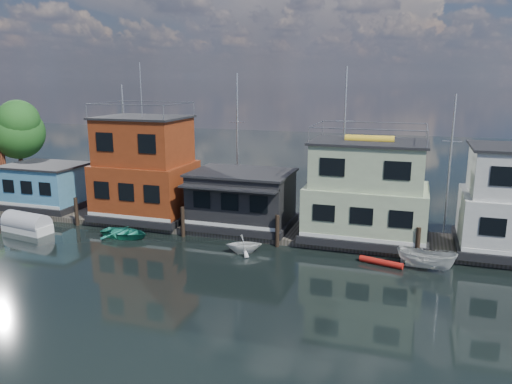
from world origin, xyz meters
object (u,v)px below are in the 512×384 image
(houseboat_dark, at_px, (242,199))
(dinghy_teal, at_px, (125,233))
(dinghy_white, at_px, (244,244))
(motorboat, at_px, (426,259))
(houseboat_blue, at_px, (47,186))
(houseboat_green, at_px, (367,192))
(houseboat_red, at_px, (145,170))
(tarp_runabout, at_px, (27,224))
(red_kayak, at_px, (381,262))

(houseboat_dark, xyz_separation_m, dinghy_teal, (-7.35, -4.26, -2.05))
(dinghy_white, distance_m, motorboat, 11.27)
(houseboat_blue, relative_size, houseboat_green, 0.76)
(houseboat_blue, relative_size, houseboat_red, 0.54)
(houseboat_green, distance_m, dinghy_teal, 17.20)
(dinghy_white, xyz_separation_m, motorboat, (11.26, 0.59, 0.05))
(houseboat_dark, relative_size, houseboat_green, 0.88)
(houseboat_dark, distance_m, tarp_runabout, 15.99)
(dinghy_teal, bearing_deg, tarp_runabout, 99.05)
(tarp_runabout, height_order, motorboat, tarp_runabout)
(houseboat_red, relative_size, dinghy_white, 5.07)
(houseboat_dark, height_order, dinghy_white, houseboat_dark)
(houseboat_dark, bearing_deg, red_kayak, -21.63)
(houseboat_dark, bearing_deg, dinghy_white, -69.20)
(houseboat_blue, bearing_deg, dinghy_teal, -22.88)
(red_kayak, relative_size, motorboat, 0.77)
(houseboat_blue, relative_size, dinghy_white, 2.73)
(dinghy_teal, bearing_deg, red_kayak, -88.32)
(houseboat_green, xyz_separation_m, motorboat, (4.03, -4.09, -2.88))
(houseboat_green, relative_size, red_kayak, 3.15)
(tarp_runabout, distance_m, motorboat, 28.03)
(houseboat_red, height_order, houseboat_green, houseboat_red)
(houseboat_green, bearing_deg, motorboat, -45.45)
(red_kayak, xyz_separation_m, dinghy_white, (-8.67, -0.52, 0.42))
(houseboat_red, height_order, motorboat, houseboat_red)
(houseboat_red, bearing_deg, dinghy_teal, -81.42)
(tarp_runabout, bearing_deg, houseboat_green, 21.86)
(houseboat_red, relative_size, houseboat_green, 1.41)
(houseboat_green, bearing_deg, houseboat_red, -180.00)
(houseboat_blue, xyz_separation_m, houseboat_red, (9.50, 0.00, 1.90))
(houseboat_dark, relative_size, motorboat, 2.13)
(motorboat, bearing_deg, tarp_runabout, 105.31)
(houseboat_dark, bearing_deg, tarp_runabout, -160.50)
(tarp_runabout, xyz_separation_m, motorboat, (28.00, 1.23, 0.08))
(houseboat_dark, bearing_deg, houseboat_red, 179.86)
(houseboat_blue, bearing_deg, motorboat, -7.63)
(dinghy_teal, bearing_deg, houseboat_dark, -58.62)
(tarp_runabout, bearing_deg, dinghy_teal, 17.11)
(dinghy_white, xyz_separation_m, tarp_runabout, (-16.75, -0.64, -0.03))
(dinghy_teal, xyz_separation_m, tarp_runabout, (-7.62, -1.04, 0.22))
(motorboat, bearing_deg, dinghy_white, 105.80)
(houseboat_red, bearing_deg, houseboat_blue, -180.00)
(houseboat_blue, bearing_deg, houseboat_red, 0.00)
(houseboat_red, distance_m, dinghy_white, 11.38)
(houseboat_blue, xyz_separation_m, tarp_runabout, (2.52, -5.32, -1.62))
(houseboat_red, distance_m, houseboat_green, 17.01)
(houseboat_dark, distance_m, dinghy_white, 5.30)
(houseboat_green, relative_size, motorboat, 2.42)
(dinghy_white, bearing_deg, houseboat_dark, -0.64)
(houseboat_green, distance_m, motorboat, 6.42)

